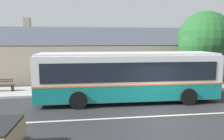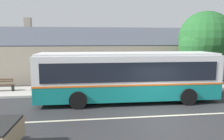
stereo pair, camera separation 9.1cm
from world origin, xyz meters
name	(u,v)px [view 1 (the left image)]	position (x,y,z in m)	size (l,w,h in m)	color
ground_plane	(164,116)	(0.00, 0.00, 0.00)	(300.00, 300.00, 0.00)	#2D2D30
sidewalk_far	(136,88)	(0.00, 6.00, 0.07)	(60.00, 3.00, 0.15)	#ADAAA3
lane_divider_stripe	(164,116)	(0.00, 0.00, 0.00)	(60.00, 0.16, 0.01)	beige
community_building	(96,58)	(-2.51, 13.89, 1.76)	(27.52, 10.50, 6.17)	tan
transit_bus	(128,75)	(-1.28, 2.90, 1.64)	(11.08, 2.91, 3.04)	#147F7A
bench_by_building	(3,86)	(-9.71, 6.05, 0.56)	(1.52, 0.51, 0.94)	brown
street_tree_primary	(203,40)	(5.73, 6.64, 3.78)	(4.42, 4.30, 6.12)	#4C3828
bus_stop_sign	(218,69)	(6.16, 4.99, 1.64)	(0.36, 0.07, 2.40)	gray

